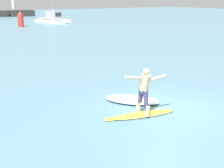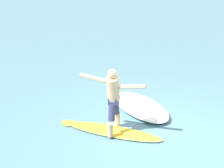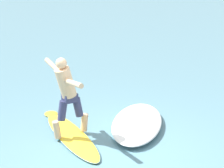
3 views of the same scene
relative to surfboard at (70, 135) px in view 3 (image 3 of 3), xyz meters
The scene contains 4 objects.
ground_plane 1.11m from the surfboard, ahead, with size 200.00×200.00×0.00m, color slate.
surfboard is the anchor object (origin of this frame).
surfer 0.93m from the surfboard, 62.28° to the right, with size 1.46×0.77×1.54m.
wave_foam_at_tail 1.37m from the surfboard, 64.97° to the left, with size 2.00×2.20×0.21m.
Camera 3 is at (4.34, -3.70, 3.35)m, focal length 60.00 mm.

